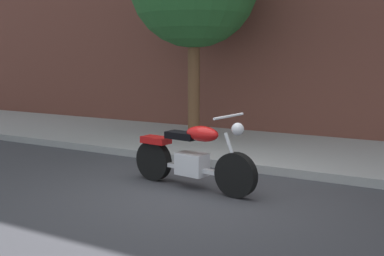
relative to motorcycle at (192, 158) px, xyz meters
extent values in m
plane|color=#38383D|center=(0.16, -0.27, -0.45)|extent=(60.00, 60.00, 0.00)
cube|color=#969696|center=(0.16, 2.93, -0.38)|extent=(23.75, 3.34, 0.14)
cylinder|color=black|center=(0.73, -0.10, -0.14)|extent=(0.63, 0.21, 0.61)
cylinder|color=black|center=(-0.73, 0.09, -0.14)|extent=(0.63, 0.21, 0.61)
cube|color=silver|center=(0.00, -0.01, -0.09)|extent=(0.47, 0.34, 0.32)
cube|color=silver|center=(0.00, -0.01, -0.16)|extent=(1.33, 0.26, 0.06)
ellipsoid|color=red|center=(0.18, -0.03, 0.37)|extent=(0.55, 0.33, 0.22)
cube|color=black|center=(-0.18, 0.02, 0.31)|extent=(0.51, 0.30, 0.10)
cube|color=red|center=(-0.68, 0.09, 0.19)|extent=(0.47, 0.30, 0.10)
cylinder|color=silver|center=(0.67, -0.09, 0.14)|extent=(0.28, 0.09, 0.58)
cylinder|color=silver|center=(0.61, -0.09, 0.65)|extent=(0.13, 0.70, 0.04)
sphere|color=silver|center=(0.75, -0.11, 0.49)|extent=(0.17, 0.17, 0.17)
cylinder|color=silver|center=(-0.23, 0.19, -0.19)|extent=(0.80, 0.20, 0.09)
cylinder|color=brown|center=(-1.72, 3.11, 0.90)|extent=(0.26, 0.26, 2.69)
camera|label=1|loc=(3.20, -5.66, 1.42)|focal=43.36mm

